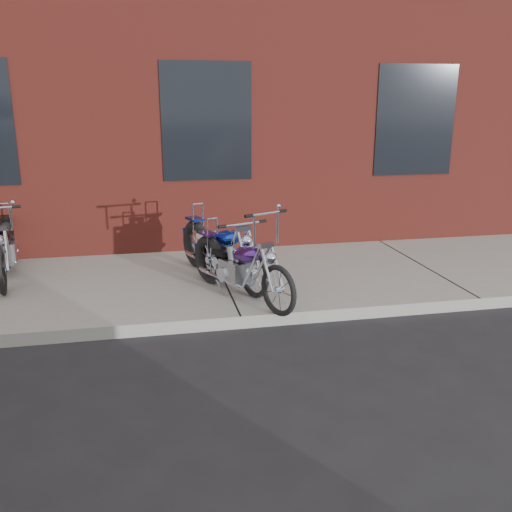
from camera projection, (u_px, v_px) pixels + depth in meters
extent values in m
plane|color=#26262A|center=(241.00, 329.00, 6.14)|extent=(120.00, 120.00, 0.00)
cube|color=gray|center=(222.00, 282.00, 7.54)|extent=(22.00, 3.00, 0.15)
cube|color=maroon|center=(181.00, 36.00, 12.62)|extent=(22.00, 10.00, 8.00)
torus|color=black|center=(215.00, 262.00, 7.06)|extent=(0.40, 0.65, 0.66)
torus|color=black|center=(286.00, 294.00, 5.96)|extent=(0.31, 0.56, 0.59)
cube|color=gray|center=(241.00, 273.00, 6.61)|extent=(0.39, 0.44, 0.27)
ellipsoid|color=#482179|center=(254.00, 257.00, 6.34)|extent=(0.43, 0.56, 0.28)
cube|color=black|center=(230.00, 255.00, 6.74)|extent=(0.31, 0.33, 0.05)
cylinder|color=silver|center=(280.00, 270.00, 5.98)|extent=(0.15, 0.26, 0.49)
cylinder|color=silver|center=(274.00, 215.00, 5.91)|extent=(0.47, 0.24, 0.03)
cylinder|color=silver|center=(218.00, 237.00, 6.91)|extent=(0.03, 0.03, 0.44)
cylinder|color=silver|center=(239.00, 277.00, 6.86)|extent=(0.39, 0.76, 0.04)
torus|color=black|center=(201.00, 246.00, 7.75)|extent=(0.39, 0.70, 0.70)
torus|color=black|center=(260.00, 276.00, 6.52)|extent=(0.30, 0.61, 0.63)
cube|color=gray|center=(223.00, 257.00, 7.25)|extent=(0.40, 0.46, 0.29)
ellipsoid|color=#1637CA|center=(233.00, 240.00, 6.95)|extent=(0.43, 0.59, 0.30)
cube|color=beige|center=(213.00, 239.00, 7.40)|extent=(0.32, 0.34, 0.06)
cylinder|color=silver|center=(255.00, 253.00, 6.55)|extent=(0.14, 0.28, 0.53)
cylinder|color=silver|center=(249.00, 226.00, 6.57)|extent=(0.51, 0.23, 0.03)
cylinder|color=silver|center=(203.00, 222.00, 7.59)|extent=(0.03, 0.03, 0.47)
cylinder|color=silver|center=(222.00, 261.00, 7.52)|extent=(0.37, 0.83, 0.05)
torus|color=black|center=(7.00, 244.00, 7.94)|extent=(0.24, 0.69, 0.68)
torus|color=black|center=(1.00, 274.00, 6.61)|extent=(0.17, 0.62, 0.61)
cube|color=gray|center=(5.00, 255.00, 7.39)|extent=(0.32, 0.42, 0.28)
ellipsoid|color=black|center=(1.00, 239.00, 7.08)|extent=(0.33, 0.55, 0.29)
cube|color=black|center=(4.00, 237.00, 7.56)|extent=(0.27, 0.30, 0.06)
cylinder|color=silver|center=(4.00, 221.00, 7.77)|extent=(0.02, 0.02, 0.45)
cylinder|color=silver|center=(16.00, 259.00, 7.65)|extent=(0.18, 0.85, 0.05)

